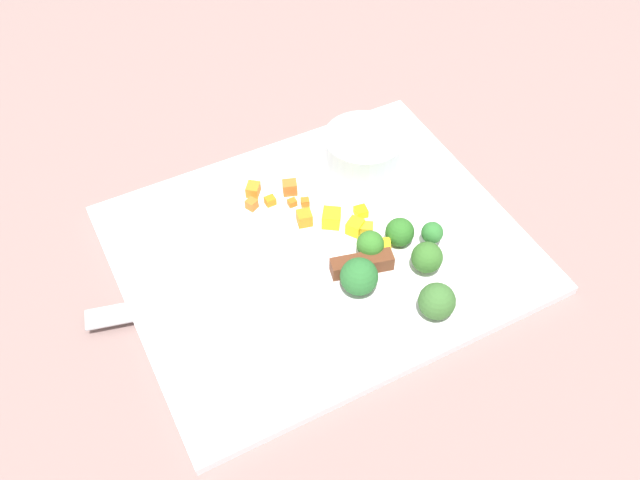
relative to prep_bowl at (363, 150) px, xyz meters
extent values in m
plane|color=gray|center=(-0.12, -0.10, -0.03)|extent=(4.00, 4.00, 0.00)
cube|color=white|center=(-0.12, -0.10, -0.03)|extent=(0.46, 0.38, 0.01)
cylinder|color=#B2C1C2|center=(0.00, 0.00, 0.00)|extent=(0.10, 0.10, 0.05)
cube|color=silver|center=(-0.31, -0.10, -0.02)|extent=(0.19, 0.07, 0.00)
cube|color=brown|center=(-0.09, -0.16, -0.01)|extent=(0.08, 0.04, 0.02)
cube|color=orange|center=(-0.14, -0.01, -0.02)|extent=(0.01, 0.01, 0.01)
cube|color=orange|center=(-0.10, -0.03, -0.02)|extent=(0.01, 0.01, 0.01)
cube|color=orange|center=(-0.12, -0.03, -0.02)|extent=(0.01, 0.01, 0.01)
cube|color=orange|center=(-0.11, -0.01, -0.01)|extent=(0.02, 0.02, 0.02)
cube|color=orange|center=(-0.11, -0.06, -0.01)|extent=(0.02, 0.02, 0.02)
cube|color=orange|center=(-0.16, -0.01, -0.02)|extent=(0.02, 0.02, 0.01)
cube|color=orange|center=(-0.15, 0.01, -0.02)|extent=(0.02, 0.02, 0.01)
cube|color=yellow|center=(-0.05, -0.08, -0.02)|extent=(0.02, 0.02, 0.01)
cube|color=yellow|center=(-0.07, -0.10, -0.01)|extent=(0.03, 0.02, 0.02)
cube|color=yellow|center=(-0.09, -0.08, -0.01)|extent=(0.03, 0.03, 0.02)
cube|color=yellow|center=(-0.06, -0.11, -0.02)|extent=(0.02, 0.02, 0.01)
cube|color=yellow|center=(-0.06, -0.15, -0.01)|extent=(0.03, 0.03, 0.02)
cylinder|color=#90B25E|center=(-0.03, -0.14, -0.02)|extent=(0.01, 0.01, 0.01)
sphere|color=#2D6C24|center=(-0.03, -0.14, -0.01)|extent=(0.03, 0.03, 0.03)
cylinder|color=#93C365|center=(0.00, -0.16, -0.02)|extent=(0.01, 0.01, 0.01)
sphere|color=#2F7430|center=(0.00, -0.16, 0.00)|extent=(0.03, 0.03, 0.03)
cylinder|color=#8CAB6A|center=(-0.03, -0.19, -0.02)|extent=(0.01, 0.01, 0.01)
sphere|color=#366D29|center=(-0.03, -0.19, 0.00)|extent=(0.04, 0.04, 0.04)
cylinder|color=#8FBB5A|center=(-0.11, -0.18, -0.02)|extent=(0.02, 0.02, 0.01)
sphere|color=#296B2F|center=(-0.11, -0.18, 0.00)|extent=(0.04, 0.04, 0.04)
cylinder|color=#8CBE58|center=(-0.07, -0.14, -0.02)|extent=(0.01, 0.01, 0.01)
sphere|color=#347527|center=(-0.07, -0.14, 0.00)|extent=(0.03, 0.03, 0.03)
cylinder|color=#98BB56|center=(-0.05, -0.25, -0.02)|extent=(0.01, 0.01, 0.01)
sphere|color=#3A6B2F|center=(-0.05, -0.25, 0.00)|extent=(0.04, 0.04, 0.04)
camera|label=1|loc=(-0.37, -0.58, 0.61)|focal=39.14mm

